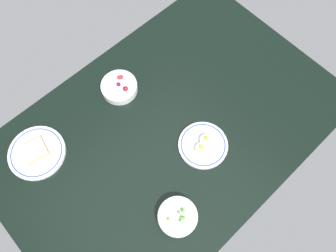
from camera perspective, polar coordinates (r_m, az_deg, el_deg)
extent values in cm
cube|color=black|center=(139.12, 0.00, -0.64)|extent=(143.65, 95.62, 4.00)
cylinder|color=silver|center=(142.79, -21.79, -4.34)|extent=(22.97, 22.97, 1.53)
torus|color=#33478C|center=(142.12, -21.89, -4.24)|extent=(20.71, 20.71, 0.50)
cube|color=beige|center=(141.59, -21.97, -4.16)|extent=(10.40, 9.62, 1.20)
cube|color=#E5B24C|center=(140.71, -22.12, -4.02)|extent=(10.40, 9.62, 0.80)
cube|color=beige|center=(139.83, -22.26, -3.89)|extent=(10.40, 9.62, 1.20)
cylinder|color=silver|center=(134.46, 6.09, -3.34)|extent=(20.21, 20.21, 1.51)
torus|color=#33478C|center=(133.75, 6.12, -3.23)|extent=(18.29, 18.29, 0.50)
ellipsoid|color=white|center=(133.12, 6.58, -2.34)|extent=(5.16, 5.16, 2.84)
sphere|color=yellow|center=(131.93, 6.64, -2.14)|extent=(2.06, 2.06, 2.06)
ellipsoid|color=white|center=(131.74, 5.74, -3.82)|extent=(4.91, 4.91, 2.70)
sphere|color=yellow|center=(130.60, 5.79, -3.64)|extent=(1.97, 1.97, 1.97)
cylinder|color=silver|center=(125.81, 1.68, -15.50)|extent=(14.64, 14.64, 4.09)
torus|color=silver|center=(123.79, 1.70, -15.38)|extent=(14.85, 14.85, 0.80)
sphere|color=#599E38|center=(123.40, 1.88, -14.76)|extent=(1.15, 1.15, 1.15)
sphere|color=#599E38|center=(123.36, 2.60, -14.43)|extent=(1.54, 1.54, 1.54)
sphere|color=#599E38|center=(123.03, 0.03, -15.84)|extent=(1.16, 1.16, 1.16)
sphere|color=#599E38|center=(123.02, 2.41, -15.69)|extent=(1.44, 1.44, 1.44)
sphere|color=#599E38|center=(123.16, 2.71, -15.64)|extent=(1.24, 1.24, 1.24)
sphere|color=#599E38|center=(123.11, 2.07, -16.11)|extent=(1.00, 1.00, 1.00)
cylinder|color=silver|center=(145.08, -8.44, 6.63)|extent=(15.58, 15.58, 3.91)
torus|color=silver|center=(143.40, -8.55, 7.01)|extent=(15.75, 15.75, 0.80)
sphere|color=#B2232D|center=(142.70, -8.55, 7.10)|extent=(1.41, 1.41, 1.41)
sphere|color=#59144C|center=(141.11, -7.50, 6.33)|extent=(1.61, 1.61, 1.61)
sphere|color=#B2232D|center=(144.28, -8.44, 8.36)|extent=(1.86, 1.86, 1.86)
sphere|color=#B2232D|center=(144.31, -8.07, 8.47)|extent=(1.86, 1.86, 1.86)
sphere|color=maroon|center=(140.91, -7.38, 6.45)|extent=(2.19, 2.19, 2.19)
sphere|color=#59144C|center=(142.59, -8.59, 7.17)|extent=(1.81, 1.81, 1.81)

